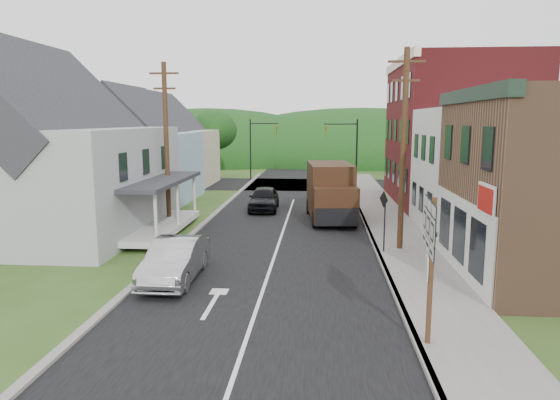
% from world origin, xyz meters
% --- Properties ---
extents(ground, '(120.00, 120.00, 0.00)m').
position_xyz_m(ground, '(0.00, 0.00, 0.00)').
color(ground, '#2D4719').
rests_on(ground, ground).
extents(road, '(9.00, 90.00, 0.02)m').
position_xyz_m(road, '(0.00, 10.00, 0.00)').
color(road, black).
rests_on(road, ground).
extents(cross_road, '(60.00, 9.00, 0.02)m').
position_xyz_m(cross_road, '(0.00, 27.00, 0.00)').
color(cross_road, black).
rests_on(cross_road, ground).
extents(sidewalk_right, '(2.80, 55.00, 0.15)m').
position_xyz_m(sidewalk_right, '(5.90, 8.00, 0.07)').
color(sidewalk_right, slate).
rests_on(sidewalk_right, ground).
extents(curb_right, '(0.20, 55.00, 0.15)m').
position_xyz_m(curb_right, '(4.55, 8.00, 0.07)').
color(curb_right, slate).
rests_on(curb_right, ground).
extents(curb_left, '(0.30, 55.00, 0.12)m').
position_xyz_m(curb_left, '(-4.65, 8.00, 0.06)').
color(curb_left, slate).
rests_on(curb_left, ground).
extents(storefront_white, '(8.00, 7.00, 6.50)m').
position_xyz_m(storefront_white, '(11.30, 7.50, 3.25)').
color(storefront_white, silver).
rests_on(storefront_white, ground).
extents(storefront_red, '(8.00, 12.00, 10.00)m').
position_xyz_m(storefront_red, '(11.30, 17.00, 5.00)').
color(storefront_red, maroon).
rests_on(storefront_red, ground).
extents(house_gray, '(10.20, 12.24, 8.35)m').
position_xyz_m(house_gray, '(-12.00, 6.00, 4.23)').
color(house_gray, '#A1A4A6').
rests_on(house_gray, ground).
extents(house_blue, '(7.14, 8.16, 7.28)m').
position_xyz_m(house_blue, '(-11.00, 17.00, 3.69)').
color(house_blue, '#98B2CF').
rests_on(house_blue, ground).
extents(house_cream, '(7.14, 8.16, 7.28)m').
position_xyz_m(house_cream, '(-11.50, 26.00, 3.69)').
color(house_cream, beige).
rests_on(house_cream, ground).
extents(utility_pole_right, '(1.60, 0.26, 9.00)m').
position_xyz_m(utility_pole_right, '(5.60, 3.50, 4.66)').
color(utility_pole_right, '#472D19').
rests_on(utility_pole_right, ground).
extents(utility_pole_left, '(1.60, 0.26, 9.00)m').
position_xyz_m(utility_pole_left, '(-6.50, 8.00, 4.66)').
color(utility_pole_left, '#472D19').
rests_on(utility_pole_left, ground).
extents(traffic_signal_right, '(2.87, 0.20, 6.00)m').
position_xyz_m(traffic_signal_right, '(4.30, 23.50, 3.76)').
color(traffic_signal_right, black).
rests_on(traffic_signal_right, ground).
extents(traffic_signal_left, '(2.87, 0.20, 6.00)m').
position_xyz_m(traffic_signal_left, '(-4.30, 30.50, 3.76)').
color(traffic_signal_left, black).
rests_on(traffic_signal_left, ground).
extents(tree_left_b, '(4.80, 4.80, 6.94)m').
position_xyz_m(tree_left_b, '(-17.00, 12.00, 4.88)').
color(tree_left_b, '#382616').
rests_on(tree_left_b, ground).
extents(tree_left_c, '(5.80, 5.80, 8.41)m').
position_xyz_m(tree_left_c, '(-19.00, 20.00, 5.94)').
color(tree_left_c, '#382616').
rests_on(tree_left_c, ground).
extents(tree_left_d, '(4.80, 4.80, 6.94)m').
position_xyz_m(tree_left_d, '(-9.00, 32.00, 4.88)').
color(tree_left_d, '#382616').
rests_on(tree_left_d, ground).
extents(forested_ridge, '(90.00, 30.00, 16.00)m').
position_xyz_m(forested_ridge, '(0.00, 55.00, 0.00)').
color(forested_ridge, black).
rests_on(forested_ridge, ground).
extents(silver_sedan, '(1.69, 4.70, 1.54)m').
position_xyz_m(silver_sedan, '(-3.36, -1.48, 0.77)').
color(silver_sedan, '#A8A8AC').
rests_on(silver_sedan, ground).
extents(dark_sedan, '(1.93, 4.59, 1.55)m').
position_xyz_m(dark_sedan, '(-1.73, 13.40, 0.78)').
color(dark_sedan, black).
rests_on(dark_sedan, ground).
extents(delivery_van, '(2.99, 6.21, 3.36)m').
position_xyz_m(delivery_van, '(2.58, 10.35, 1.70)').
color(delivery_van, black).
rests_on(delivery_van, ground).
extents(route_sign_cluster, '(0.28, 2.19, 3.84)m').
position_xyz_m(route_sign_cluster, '(4.75, -6.40, 2.64)').
color(route_sign_cluster, '#472D19').
rests_on(route_sign_cluster, sidewalk_right).
extents(warning_sign, '(0.29, 0.71, 2.72)m').
position_xyz_m(warning_sign, '(4.77, 2.81, 1.89)').
color(warning_sign, black).
rests_on(warning_sign, sidewalk_right).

